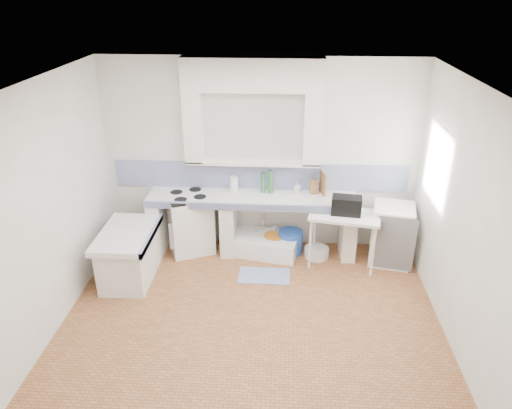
# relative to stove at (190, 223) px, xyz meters

# --- Properties ---
(floor) EXTENTS (4.50, 4.50, 0.00)m
(floor) POSITION_rel_stove_xyz_m (1.02, -1.70, -0.43)
(floor) COLOR #A0643C
(floor) RESTS_ON ground
(ceiling) EXTENTS (4.50, 4.50, 0.00)m
(ceiling) POSITION_rel_stove_xyz_m (1.02, -1.70, 2.37)
(ceiling) COLOR white
(ceiling) RESTS_ON ground
(wall_back) EXTENTS (4.50, 0.00, 4.50)m
(wall_back) POSITION_rel_stove_xyz_m (1.02, 0.30, 0.97)
(wall_back) COLOR white
(wall_back) RESTS_ON ground
(wall_front) EXTENTS (4.50, 0.00, 4.50)m
(wall_front) POSITION_rel_stove_xyz_m (1.02, -3.70, 0.97)
(wall_front) COLOR white
(wall_front) RESTS_ON ground
(wall_left) EXTENTS (0.00, 4.50, 4.50)m
(wall_left) POSITION_rel_stove_xyz_m (-1.23, -1.70, 0.97)
(wall_left) COLOR white
(wall_left) RESTS_ON ground
(wall_right) EXTENTS (0.00, 4.50, 4.50)m
(wall_right) POSITION_rel_stove_xyz_m (3.27, -1.70, 0.97)
(wall_right) COLOR white
(wall_right) RESTS_ON ground
(alcove_mass) EXTENTS (1.90, 0.25, 0.45)m
(alcove_mass) POSITION_rel_stove_xyz_m (0.92, 0.18, 2.14)
(alcove_mass) COLOR white
(alcove_mass) RESTS_ON ground
(window_frame) EXTENTS (0.35, 0.86, 1.06)m
(window_frame) POSITION_rel_stove_xyz_m (3.45, -0.50, 1.17)
(window_frame) COLOR #3B2512
(window_frame) RESTS_ON ground
(lace_valance) EXTENTS (0.01, 0.84, 0.24)m
(lace_valance) POSITION_rel_stove_xyz_m (3.30, -0.50, 1.55)
(lace_valance) COLOR white
(lace_valance) RESTS_ON ground
(counter_slab) EXTENTS (3.00, 0.60, 0.08)m
(counter_slab) POSITION_rel_stove_xyz_m (0.92, 0.00, 0.43)
(counter_slab) COLOR white
(counter_slab) RESTS_ON ground
(counter_lip) EXTENTS (3.00, 0.04, 0.10)m
(counter_lip) POSITION_rel_stove_xyz_m (0.92, -0.28, 0.43)
(counter_lip) COLOR navy
(counter_lip) RESTS_ON ground
(counter_pier_left) EXTENTS (0.20, 0.55, 0.82)m
(counter_pier_left) POSITION_rel_stove_xyz_m (-0.48, 0.00, -0.02)
(counter_pier_left) COLOR white
(counter_pier_left) RESTS_ON ground
(counter_pier_mid) EXTENTS (0.20, 0.55, 0.82)m
(counter_pier_mid) POSITION_rel_stove_xyz_m (0.57, 0.00, -0.02)
(counter_pier_mid) COLOR white
(counter_pier_mid) RESTS_ON ground
(counter_pier_right) EXTENTS (0.20, 0.55, 0.82)m
(counter_pier_right) POSITION_rel_stove_xyz_m (2.32, 0.00, -0.02)
(counter_pier_right) COLOR white
(counter_pier_right) RESTS_ON ground
(peninsula_top) EXTENTS (0.70, 1.10, 0.08)m
(peninsula_top) POSITION_rel_stove_xyz_m (-0.68, -0.80, 0.23)
(peninsula_top) COLOR white
(peninsula_top) RESTS_ON ground
(peninsula_base) EXTENTS (0.60, 1.00, 0.62)m
(peninsula_base) POSITION_rel_stove_xyz_m (-0.68, -0.80, -0.12)
(peninsula_base) COLOR white
(peninsula_base) RESTS_ON ground
(peninsula_lip) EXTENTS (0.04, 1.10, 0.10)m
(peninsula_lip) POSITION_rel_stove_xyz_m (-0.35, -0.80, 0.23)
(peninsula_lip) COLOR navy
(peninsula_lip) RESTS_ON ground
(backsplash) EXTENTS (4.27, 0.03, 0.40)m
(backsplash) POSITION_rel_stove_xyz_m (1.02, 0.29, 0.67)
(backsplash) COLOR navy
(backsplash) RESTS_ON ground
(stove) EXTENTS (0.79, 0.78, 0.86)m
(stove) POSITION_rel_stove_xyz_m (0.00, 0.00, 0.00)
(stove) COLOR white
(stove) RESTS_ON ground
(sink) EXTENTS (1.13, 0.76, 0.25)m
(sink) POSITION_rel_stove_xyz_m (1.08, -0.03, -0.31)
(sink) COLOR white
(sink) RESTS_ON ground
(side_table) EXTENTS (1.03, 0.69, 0.04)m
(side_table) POSITION_rel_stove_xyz_m (2.22, -0.28, -0.03)
(side_table) COLOR white
(side_table) RESTS_ON ground
(fridge) EXTENTS (0.66, 0.66, 0.86)m
(fridge) POSITION_rel_stove_xyz_m (2.92, -0.15, -0.00)
(fridge) COLOR white
(fridge) RESTS_ON ground
(bucket_red) EXTENTS (0.32, 0.32, 0.26)m
(bucket_red) POSITION_rel_stove_xyz_m (0.77, -0.09, -0.30)
(bucket_red) COLOR #AD0D1F
(bucket_red) RESTS_ON ground
(bucket_orange) EXTENTS (0.32, 0.32, 0.29)m
(bucket_orange) POSITION_rel_stove_xyz_m (1.25, -0.04, -0.29)
(bucket_orange) COLOR orange
(bucket_orange) RESTS_ON ground
(bucket_blue) EXTENTS (0.39, 0.39, 0.34)m
(bucket_blue) POSITION_rel_stove_xyz_m (1.49, -0.00, -0.26)
(bucket_blue) COLOR blue
(bucket_blue) RESTS_ON ground
(basin_white) EXTENTS (0.47, 0.47, 0.14)m
(basin_white) POSITION_rel_stove_xyz_m (1.88, -0.11, -0.36)
(basin_white) COLOR white
(basin_white) RESTS_ON ground
(water_bottle_a) EXTENTS (0.08, 0.08, 0.30)m
(water_bottle_a) POSITION_rel_stove_xyz_m (0.98, 0.11, -0.28)
(water_bottle_a) COLOR silver
(water_bottle_a) RESTS_ON ground
(water_bottle_b) EXTENTS (0.09, 0.09, 0.34)m
(water_bottle_b) POSITION_rel_stove_xyz_m (1.24, 0.15, -0.26)
(water_bottle_b) COLOR silver
(water_bottle_b) RESTS_ON ground
(black_bag) EXTENTS (0.43, 0.28, 0.25)m
(black_bag) POSITION_rel_stove_xyz_m (2.23, -0.27, 0.49)
(black_bag) COLOR black
(black_bag) RESTS_ON side_table
(green_bottle_a) EXTENTS (0.08, 0.08, 0.29)m
(green_bottle_a) POSITION_rel_stove_xyz_m (1.07, 0.15, 0.62)
(green_bottle_a) COLOR #2B6836
(green_bottle_a) RESTS_ON counter_slab
(green_bottle_b) EXTENTS (0.08, 0.08, 0.34)m
(green_bottle_b) POSITION_rel_stove_xyz_m (1.18, 0.14, 0.64)
(green_bottle_b) COLOR #2B6836
(green_bottle_b) RESTS_ON counter_slab
(knife_block) EXTENTS (0.13, 0.11, 0.21)m
(knife_block) POSITION_rel_stove_xyz_m (1.81, 0.15, 0.57)
(knife_block) COLOR olive
(knife_block) RESTS_ON counter_slab
(cutting_board) EXTENTS (0.08, 0.24, 0.33)m
(cutting_board) POSITION_rel_stove_xyz_m (1.93, 0.15, 0.63)
(cutting_board) COLOR olive
(cutting_board) RESTS_ON counter_slab
(paper_towel) EXTENTS (0.15, 0.15, 0.23)m
(paper_towel) POSITION_rel_stove_xyz_m (0.65, 0.15, 0.59)
(paper_towel) COLOR white
(paper_towel) RESTS_ON counter_slab
(soap_bottle) EXTENTS (0.10, 0.10, 0.18)m
(soap_bottle) POSITION_rel_stove_xyz_m (1.57, 0.15, 0.56)
(soap_bottle) COLOR white
(soap_bottle) RESTS_ON counter_slab
(rug) EXTENTS (0.71, 0.42, 0.01)m
(rug) POSITION_rel_stove_xyz_m (1.13, -0.68, -0.42)
(rug) COLOR #2E4A97
(rug) RESTS_ON ground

